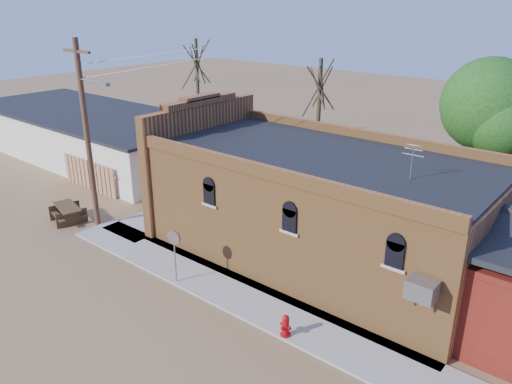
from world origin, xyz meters
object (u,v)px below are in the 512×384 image
Objects in this scene: brick_bar at (312,204)px; picnic_table at (68,211)px; utility_pole at (87,132)px; fire_hydrant at (285,326)px; stop_sign at (174,242)px; trash_barrel at (198,205)px.

picnic_table is at bearing -156.21° from brick_bar.
brick_bar is 1.82× the size of utility_pole.
utility_pole is at bearing -156.31° from brick_bar.
fire_hydrant is 0.35× the size of stop_sign.
fire_hydrant is (12.49, -1.20, -4.31)m from utility_pole.
brick_bar reaches higher than stop_sign.
utility_pole is 6.62m from trash_barrel.
brick_bar is 7.16× the size of picnic_table.
fire_hydrant is 11.05m from trash_barrel.
trash_barrel is at bearing -178.99° from brick_bar.
stop_sign is 0.97× the size of picnic_table.
trash_barrel is 0.36× the size of picnic_table.
stop_sign is (-2.67, -5.49, -0.55)m from brick_bar.
brick_bar is 6.41m from fire_hydrant.
picnic_table is at bearing -160.74° from fire_hydrant.
brick_bar is 7.19m from trash_barrel.
picnic_table is (-4.39, -4.87, 0.05)m from trash_barrel.
brick_bar is 10.96m from utility_pole.
picnic_table is (-1.54, -0.70, -4.23)m from utility_pole.
brick_bar is 19.92× the size of trash_barrel.
brick_bar reaches higher than fire_hydrant.
brick_bar reaches higher than picnic_table.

